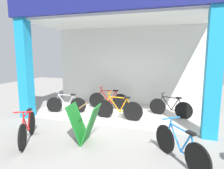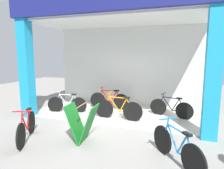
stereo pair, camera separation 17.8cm
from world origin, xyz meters
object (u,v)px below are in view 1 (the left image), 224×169
bicycle_inside_1 (170,108)px  bicycle_inside_0 (66,104)px  bicycle_inside_3 (109,100)px  bicycle_inside_2 (118,109)px  bicycle_parked_0 (28,128)px  sandwich_board_sign (84,124)px  bicycle_parked_1 (180,147)px

bicycle_inside_1 → bicycle_inside_0: bearing=-169.5°
bicycle_inside_3 → bicycle_inside_0: bearing=-143.4°
bicycle_inside_2 → bicycle_inside_3: size_ratio=1.02×
bicycle_inside_2 → bicycle_parked_0: bicycle_inside_2 is taller
bicycle_parked_0 → sandwich_board_sign: 1.40m
bicycle_inside_0 → bicycle_inside_1: bearing=10.5°
bicycle_parked_0 → sandwich_board_sign: (1.34, 0.38, 0.13)m
bicycle_inside_1 → sandwich_board_sign: 3.30m
bicycle_inside_0 → bicycle_parked_0: 2.41m
bicycle_parked_0 → bicycle_parked_1: bearing=1.6°
bicycle_inside_2 → bicycle_parked_0: (-1.67, -2.23, -0.02)m
bicycle_parked_1 → bicycle_inside_3: bearing=128.2°
bicycle_inside_1 → bicycle_parked_0: bearing=-137.0°
bicycle_inside_2 → bicycle_parked_0: size_ratio=1.18×
bicycle_inside_0 → bicycle_inside_3: size_ratio=0.90×
bicycle_inside_2 → bicycle_inside_3: 1.33m
sandwich_board_sign → bicycle_inside_3: bearing=97.4°
bicycle_inside_2 → sandwich_board_sign: size_ratio=1.72×
bicycle_inside_1 → sandwich_board_sign: (-1.93, -2.67, 0.14)m
bicycle_inside_1 → sandwich_board_sign: size_ratio=1.52×
bicycle_inside_1 → bicycle_inside_3: bearing=172.7°
bicycle_inside_3 → bicycle_parked_1: 4.14m
bicycle_inside_0 → bicycle_inside_2: bearing=-4.4°
bicycle_parked_0 → sandwich_board_sign: size_ratio=1.45×
bicycle_parked_1 → sandwich_board_sign: (-2.17, 0.28, 0.13)m
bicycle_inside_2 → bicycle_parked_1: 2.82m
bicycle_inside_3 → sandwich_board_sign: (0.39, -2.97, 0.12)m
bicycle_inside_1 → bicycle_parked_1: bearing=-85.3°
bicycle_parked_0 → bicycle_parked_1: bicycle_parked_1 is taller
bicycle_inside_2 → bicycle_inside_3: bicycle_inside_2 is taller
bicycle_inside_3 → sandwich_board_sign: 3.00m
bicycle_inside_2 → bicycle_parked_1: size_ratio=1.33×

